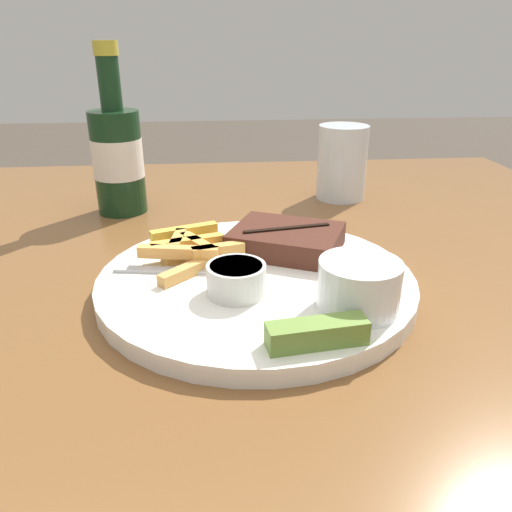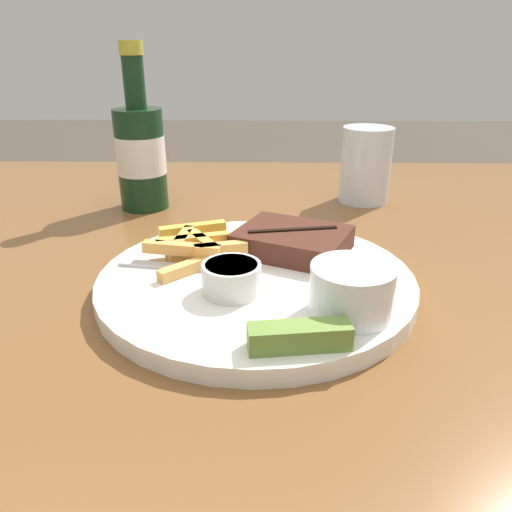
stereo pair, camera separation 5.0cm
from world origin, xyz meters
The scene contains 10 objects.
dining_table centered at (0.00, 0.00, 0.65)m, with size 1.10×1.14×0.73m.
dinner_plate centered at (0.00, 0.00, 0.74)m, with size 0.32×0.32×0.02m.
steak_portion centered at (0.04, 0.06, 0.76)m, with size 0.15×0.13×0.03m.
fries_pile centered at (-0.06, 0.05, 0.76)m, with size 0.12×0.13×0.02m.
coleslaw_cup centered at (0.08, -0.08, 0.77)m, with size 0.07×0.07×0.05m.
dipping_sauce_cup centered at (-0.02, -0.04, 0.76)m, with size 0.06×0.06×0.03m.
pickle_spear centered at (0.04, -0.13, 0.76)m, with size 0.08×0.03×0.02m.
fork_utensil centered at (-0.08, 0.01, 0.75)m, with size 0.13×0.03×0.00m.
beer_bottle centered at (-0.18, 0.27, 0.81)m, with size 0.07×0.07×0.24m.
drinking_glass centered at (0.16, 0.31, 0.79)m, with size 0.08×0.08×0.12m.
Camera 1 is at (-0.04, -0.46, 0.97)m, focal length 35.00 mm.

